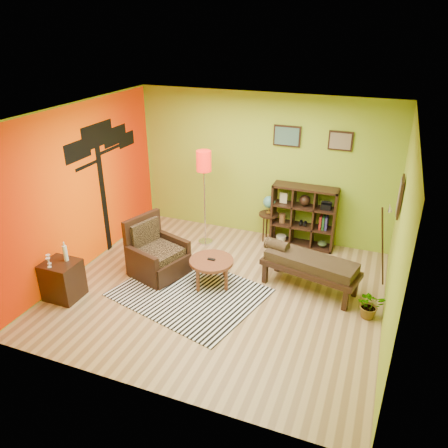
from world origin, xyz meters
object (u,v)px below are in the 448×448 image
at_px(floor_lamp, 204,170).
at_px(globe_table, 269,207).
at_px(armchair, 156,257).
at_px(potted_plant, 370,307).
at_px(bench, 308,264).
at_px(coffee_table, 211,263).
at_px(cube_shelf, 304,217).
at_px(side_cabinet, 63,280).

xyz_separation_m(floor_lamp, globe_table, (1.10, 0.55, -0.79)).
bearing_deg(armchair, potted_plant, 0.28).
relative_size(floor_lamp, bench, 1.13).
relative_size(coffee_table, cube_shelf, 0.60).
height_order(armchair, side_cabinet, armchair).
relative_size(bench, potted_plant, 3.78).
bearing_deg(side_cabinet, armchair, 49.77).
relative_size(side_cabinet, potted_plant, 2.17).
distance_m(side_cabinet, bench, 3.84).
height_order(coffee_table, globe_table, globe_table).
bearing_deg(coffee_table, potted_plant, -0.14).
distance_m(coffee_table, armchair, 1.02).
relative_size(floor_lamp, potted_plant, 4.28).
distance_m(floor_lamp, globe_table, 1.46).
bearing_deg(cube_shelf, floor_lamp, -162.21).
bearing_deg(globe_table, potted_plant, -41.85).
bearing_deg(side_cabinet, bench, 24.80).
height_order(side_cabinet, bench, side_cabinet).
relative_size(armchair, side_cabinet, 1.09).
bearing_deg(floor_lamp, cube_shelf, 17.79).
height_order(coffee_table, cube_shelf, cube_shelf).
height_order(coffee_table, armchair, armchair).
xyz_separation_m(coffee_table, side_cabinet, (-2.00, -1.19, -0.07)).
bearing_deg(coffee_table, bench, 15.71).
height_order(coffee_table, side_cabinet, side_cabinet).
relative_size(globe_table, bench, 0.57).
relative_size(floor_lamp, globe_table, 1.99).
xyz_separation_m(armchair, floor_lamp, (0.34, 1.32, 1.19)).
bearing_deg(floor_lamp, side_cabinet, -118.08).
height_order(globe_table, cube_shelf, cube_shelf).
relative_size(cube_shelf, potted_plant, 2.79).
height_order(floor_lamp, globe_table, floor_lamp).
bearing_deg(armchair, side_cabinet, -130.23).
distance_m(coffee_table, potted_plant, 2.51).
distance_m(coffee_table, side_cabinet, 2.33).
bearing_deg(bench, side_cabinet, -155.20).
bearing_deg(globe_table, armchair, -127.70).
bearing_deg(bench, cube_shelf, 104.42).
distance_m(globe_table, bench, 1.79).
xyz_separation_m(coffee_table, bench, (1.49, 0.42, 0.08)).
bearing_deg(cube_shelf, coffee_table, -120.73).
relative_size(side_cabinet, globe_table, 1.01).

